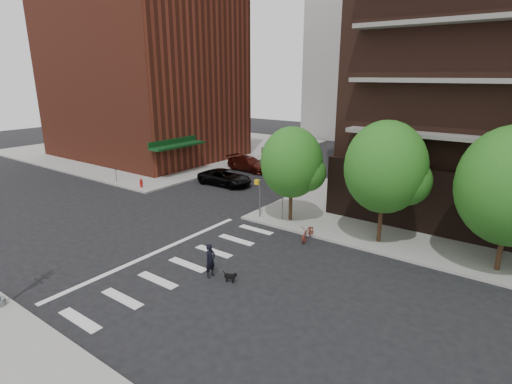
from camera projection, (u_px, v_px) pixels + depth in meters
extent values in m
plane|color=black|center=(150.00, 250.00, 22.33)|extent=(120.00, 120.00, 0.00)
cube|color=gray|center=(169.00, 146.00, 54.36)|extent=(31.00, 33.00, 0.15)
cube|color=silver|center=(80.00, 320.00, 15.98)|extent=(2.40, 0.50, 0.01)
cube|color=silver|center=(122.00, 298.00, 17.53)|extent=(2.40, 0.50, 0.01)
cube|color=silver|center=(158.00, 280.00, 19.08)|extent=(2.40, 0.50, 0.01)
cube|color=silver|center=(188.00, 265.00, 20.63)|extent=(2.40, 0.50, 0.01)
cube|color=silver|center=(214.00, 251.00, 22.18)|extent=(2.40, 0.50, 0.01)
cube|color=silver|center=(236.00, 240.00, 23.73)|extent=(2.40, 0.50, 0.01)
cube|color=silver|center=(256.00, 230.00, 25.28)|extent=(2.40, 0.50, 0.01)
cube|color=silver|center=(156.00, 253.00, 22.04)|extent=(0.30, 13.00, 0.01)
cube|color=maroon|center=(142.00, 68.00, 45.83)|extent=(20.00, 15.00, 20.00)
cube|color=#0C3814|center=(178.00, 146.00, 37.95)|extent=(1.40, 6.00, 0.20)
cylinder|color=#301E11|center=(291.00, 203.00, 26.29)|extent=(0.24, 0.24, 2.30)
sphere|color=#235B19|center=(292.00, 162.00, 25.51)|extent=(4.00, 4.00, 4.00)
cylinder|color=#301E11|center=(380.00, 220.00, 22.85)|extent=(0.24, 0.24, 2.60)
sphere|color=#235B19|center=(385.00, 167.00, 21.97)|extent=(4.50, 4.50, 4.50)
cylinder|color=#301E11|center=(501.00, 248.00, 19.51)|extent=(0.24, 0.24, 2.30)
sphere|color=#235B19|center=(512.00, 186.00, 18.61)|extent=(5.00, 5.00, 5.00)
cylinder|color=slate|center=(260.00, 198.00, 26.83)|extent=(0.10, 0.10, 2.60)
cube|color=gold|center=(257.00, 182.00, 26.63)|extent=(0.32, 0.25, 0.32)
cylinder|color=slate|center=(283.00, 203.00, 26.43)|extent=(0.08, 0.08, 2.20)
cube|color=gold|center=(282.00, 191.00, 26.06)|extent=(0.64, 0.02, 0.64)
cylinder|color=#A50C0C|center=(141.00, 184.00, 34.18)|extent=(0.22, 0.22, 0.60)
sphere|color=#A50C0C|center=(141.00, 180.00, 34.09)|extent=(0.24, 0.24, 0.24)
cylinder|color=black|center=(116.00, 175.00, 36.08)|extent=(0.05, 0.05, 1.10)
cube|color=black|center=(115.00, 168.00, 35.90)|extent=(0.10, 0.08, 0.22)
imported|color=black|center=(225.00, 177.00, 35.31)|extent=(2.50, 5.08, 1.39)
imported|color=#46140D|center=(249.00, 164.00, 40.59)|extent=(2.53, 5.16, 1.44)
imported|color=#999A9F|center=(280.00, 151.00, 47.02)|extent=(1.91, 4.63, 1.49)
imported|color=maroon|center=(308.00, 233.00, 23.58)|extent=(0.92, 1.91, 0.96)
imported|color=black|center=(210.00, 260.00, 19.20)|extent=(0.63, 0.42, 1.71)
cube|color=black|center=(230.00, 276.00, 18.83)|extent=(0.51, 0.31, 0.19)
cube|color=black|center=(235.00, 275.00, 18.72)|extent=(0.17, 0.15, 0.14)
cylinder|color=black|center=(233.00, 281.00, 18.84)|extent=(0.05, 0.05, 0.21)
cylinder|color=black|center=(227.00, 280.00, 18.93)|extent=(0.05, 0.05, 0.21)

